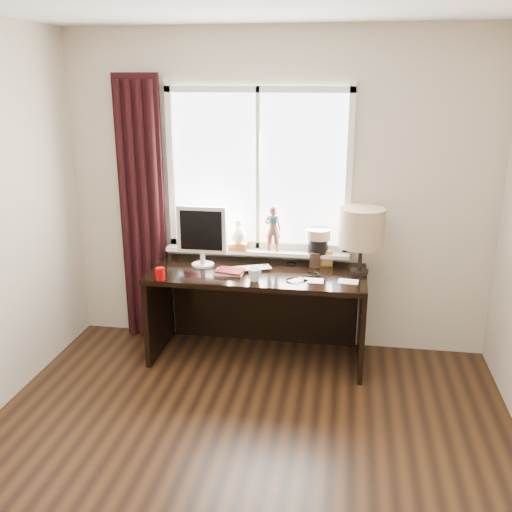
% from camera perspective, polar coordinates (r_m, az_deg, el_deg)
% --- Properties ---
extents(floor, '(3.50, 4.00, 0.00)m').
position_cam_1_polar(floor, '(3.44, -2.77, -22.73)').
color(floor, '#382110').
rests_on(floor, ground).
extents(wall_back, '(3.50, 0.00, 2.60)m').
position_cam_1_polar(wall_back, '(4.69, 2.10, 6.20)').
color(wall_back, beige).
rests_on(wall_back, ground).
extents(laptop, '(0.36, 0.30, 0.02)m').
position_cam_1_polar(laptop, '(4.52, -0.42, -1.27)').
color(laptop, silver).
rests_on(laptop, desk).
extents(mug, '(0.14, 0.14, 0.10)m').
position_cam_1_polar(mug, '(4.27, -0.16, -1.83)').
color(mug, white).
rests_on(mug, desk).
extents(red_cup, '(0.07, 0.07, 0.09)m').
position_cam_1_polar(red_cup, '(4.36, -9.56, -1.75)').
color(red_cup, '#940000').
rests_on(red_cup, desk).
extents(window, '(1.52, 0.21, 1.40)m').
position_cam_1_polar(window, '(4.65, 0.22, 6.19)').
color(window, white).
rests_on(window, ground).
extents(curtain, '(0.38, 0.09, 2.25)m').
position_cam_1_polar(curtain, '(4.91, -11.33, 4.18)').
color(curtain, black).
rests_on(curtain, floor).
extents(desk, '(1.70, 0.70, 0.75)m').
position_cam_1_polar(desk, '(4.66, 0.34, -4.02)').
color(desk, black).
rests_on(desk, floor).
extents(monitor, '(0.40, 0.18, 0.49)m').
position_cam_1_polar(monitor, '(4.57, -5.44, 2.35)').
color(monitor, beige).
rests_on(monitor, desk).
extents(notebook_stack, '(0.24, 0.18, 0.03)m').
position_cam_1_polar(notebook_stack, '(4.45, -2.66, -1.56)').
color(notebook_stack, beige).
rests_on(notebook_stack, desk).
extents(brush_holder, '(0.09, 0.09, 0.25)m').
position_cam_1_polar(brush_holder, '(4.62, 5.93, -0.32)').
color(brush_holder, black).
rests_on(brush_holder, desk).
extents(icon_frame, '(0.10, 0.03, 0.13)m').
position_cam_1_polar(icon_frame, '(4.63, 7.07, -0.26)').
color(icon_frame, gold).
rests_on(icon_frame, desk).
extents(table_lamp, '(0.35, 0.35, 0.52)m').
position_cam_1_polar(table_lamp, '(4.42, 10.53, 2.73)').
color(table_lamp, black).
rests_on(table_lamp, desk).
extents(loose_papers, '(0.55, 0.21, 0.00)m').
position_cam_1_polar(loose_papers, '(4.31, 6.39, -2.50)').
color(loose_papers, white).
rests_on(loose_papers, desk).
extents(desk_cables, '(0.33, 0.53, 0.01)m').
position_cam_1_polar(desk_cables, '(4.44, 4.35, -1.81)').
color(desk_cables, black).
rests_on(desk_cables, desk).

